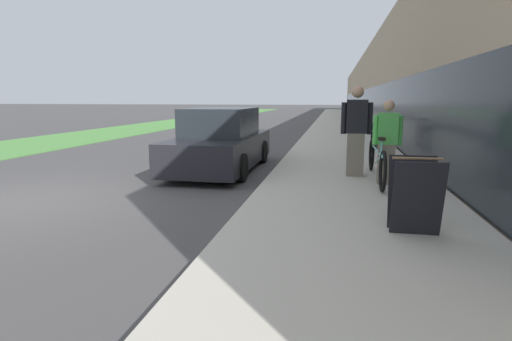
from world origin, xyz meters
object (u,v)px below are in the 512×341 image
object	(u,v)px
person_rider	(387,142)
sandwich_board_sign	(415,195)
cruiser_bike_nearest	(374,135)
bike_rack_hoop	(379,136)
parked_sedan_curbside	(221,142)
person_bystander	(356,131)
tandem_bicycle	(377,160)

from	to	relation	value
person_rider	sandwich_board_sign	xyz separation A→B (m)	(-0.00, -2.77, -0.33)
person_rider	cruiser_bike_nearest	world-z (taller)	person_rider
bike_rack_hoop	parked_sedan_curbside	size ratio (longest dim) A/B	0.20
cruiser_bike_nearest	person_bystander	bearing A→B (deg)	-99.62
tandem_bicycle	parked_sedan_curbside	size ratio (longest dim) A/B	0.66
person_rider	person_bystander	bearing A→B (deg)	126.08
person_rider	sandwich_board_sign	world-z (taller)	person_rider
bike_rack_hoop	cruiser_bike_nearest	xyz separation A→B (m)	(-0.01, 1.27, -0.11)
person_rider	cruiser_bike_nearest	distance (m)	5.68
person_rider	bike_rack_hoop	xyz separation A→B (m)	(0.33, 4.39, -0.26)
sandwich_board_sign	bike_rack_hoop	bearing A→B (deg)	87.36
bike_rack_hoop	tandem_bicycle	bearing A→B (deg)	-96.46
person_bystander	bike_rack_hoop	xyz separation A→B (m)	(0.85, 3.68, -0.40)
tandem_bicycle	cruiser_bike_nearest	xyz separation A→B (m)	(0.45, 5.29, 0.02)
sandwich_board_sign	parked_sedan_curbside	distance (m)	5.76
sandwich_board_sign	cruiser_bike_nearest	bearing A→B (deg)	87.82
bike_rack_hoop	sandwich_board_sign	size ratio (longest dim) A/B	0.94
bike_rack_hoop	person_rider	bearing A→B (deg)	-94.27
tandem_bicycle	cruiser_bike_nearest	distance (m)	5.31
person_rider	cruiser_bike_nearest	xyz separation A→B (m)	(0.32, 5.66, -0.37)
tandem_bicycle	person_bystander	size ratio (longest dim) A/B	1.56
person_bystander	cruiser_bike_nearest	distance (m)	5.05
bike_rack_hoop	sandwich_board_sign	bearing A→B (deg)	-92.64
parked_sedan_curbside	cruiser_bike_nearest	bearing A→B (deg)	45.11
person_bystander	bike_rack_hoop	distance (m)	3.79
sandwich_board_sign	parked_sedan_curbside	size ratio (longest dim) A/B	0.21
parked_sedan_curbside	person_rider	bearing A→B (deg)	-24.86
tandem_bicycle	bike_rack_hoop	size ratio (longest dim) A/B	3.37
cruiser_bike_nearest	sandwich_board_sign	bearing A→B (deg)	-92.18
person_rider	parked_sedan_curbside	xyz separation A→B (m)	(-3.64, 1.69, -0.26)
bike_rack_hoop	parked_sedan_curbside	distance (m)	4.80
person_rider	person_bystander	world-z (taller)	person_bystander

